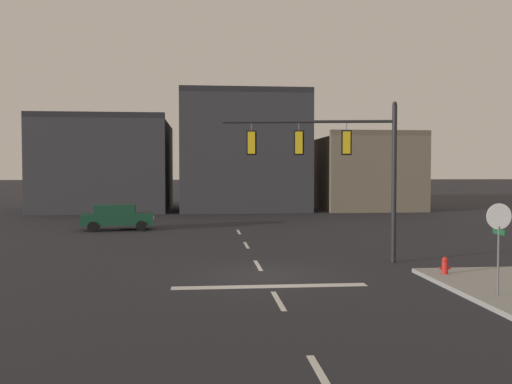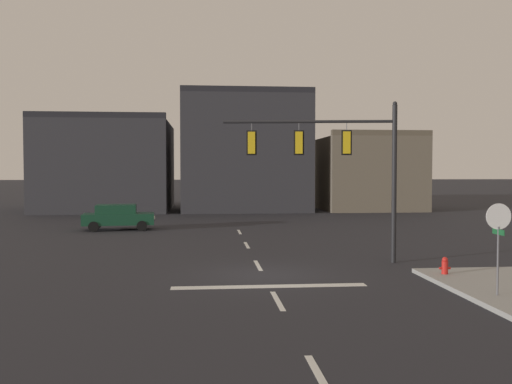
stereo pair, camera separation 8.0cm
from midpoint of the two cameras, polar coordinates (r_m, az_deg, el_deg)
ground_plane at (r=20.35m, az=0.86°, el=-8.49°), size 400.00×400.00×0.00m
stop_bar_paint at (r=18.40m, az=1.53°, el=-9.63°), size 6.40×0.50×0.01m
lane_centreline at (r=22.31m, az=0.31°, el=-7.52°), size 0.16×26.40×0.01m
signal_mast_near_side at (r=23.06m, az=8.46°, el=3.76°), size 7.04×1.14×6.58m
stop_sign at (r=17.66m, az=23.69°, el=-3.29°), size 0.76×0.64×2.83m
car_lot_nearside at (r=36.26m, az=-13.88°, el=-2.45°), size 4.57×2.21×1.61m
fire_hydrant at (r=20.79m, az=18.87°, el=-7.46°), size 0.40×0.30×0.75m
building_row at (r=53.05m, az=-4.69°, el=2.93°), size 35.28×12.35×11.02m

